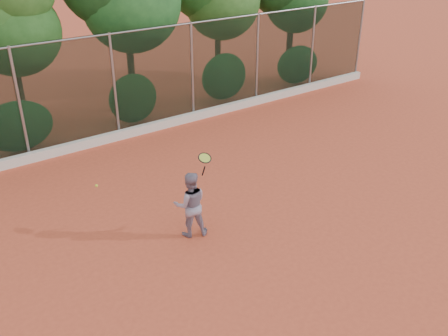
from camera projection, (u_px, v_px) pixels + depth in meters
ground at (249, 230)px, 11.90m from camera, size 80.00×80.00×0.00m
concrete_curb at (122, 135)px, 16.74m from camera, size 24.00×0.20×0.30m
tennis_player at (190, 204)px, 11.40m from camera, size 0.95×0.86×1.60m
chainlink_fence at (114, 84)px, 16.10m from camera, size 24.09×0.09×3.50m
tennis_racket at (205, 159)px, 11.07m from camera, size 0.34×0.32×0.58m
tennis_ball_in_flight at (96, 186)px, 10.16m from camera, size 0.06×0.06×0.06m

